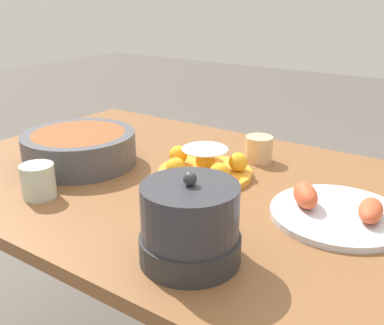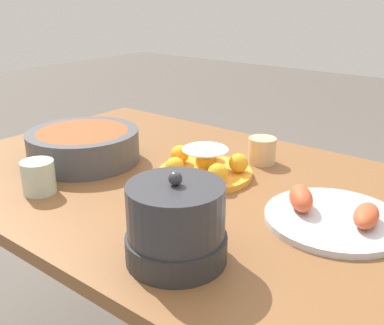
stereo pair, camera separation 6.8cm
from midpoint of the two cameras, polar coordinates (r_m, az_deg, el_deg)
name	(u,v)px [view 2 (the right image)]	position (r m, az deg, el deg)	size (l,w,h in m)	color
dining_table	(179,212)	(1.19, 0.02, -6.33)	(1.31, 0.87, 0.73)	brown
cake_plate	(205,166)	(1.15, 3.34, -0.44)	(0.24, 0.24, 0.08)	gold
serving_bowl	(84,145)	(1.27, -12.10, 2.17)	(0.30, 0.30, 0.09)	#4C4C51
sauce_bowl	(49,138)	(1.48, -16.45, 3.01)	(0.09, 0.09, 0.03)	silver
seafood_platter	(333,216)	(0.98, 19.38, -6.40)	(0.29, 0.29, 0.06)	silver
cup_near	(262,150)	(1.26, 10.42, 1.50)	(0.08, 0.08, 0.07)	#DBB27F
cup_far	(38,177)	(1.10, -17.25, -1.80)	(0.08, 0.08, 0.08)	beige
warming_pot	(176,224)	(0.78, 0.47, -7.86)	(0.18, 0.18, 0.17)	#2D2D2D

